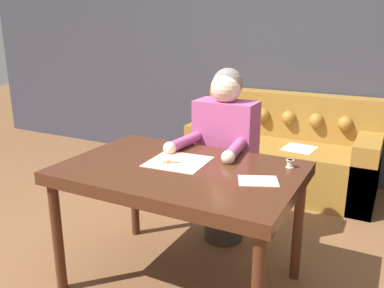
# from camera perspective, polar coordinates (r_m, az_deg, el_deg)

# --- Properties ---
(ground_plane) EXTENTS (16.00, 16.00, 0.00)m
(ground_plane) POSITION_cam_1_polar(r_m,az_deg,el_deg) (2.57, -4.13, -19.57)
(ground_plane) COLOR brown
(wall_back) EXTENTS (8.00, 0.06, 2.60)m
(wall_back) POSITION_cam_1_polar(r_m,az_deg,el_deg) (4.21, 12.51, 13.29)
(wall_back) COLOR #383842
(wall_back) RESTS_ON ground_plane
(dining_table) EXTENTS (1.31, 0.87, 0.75)m
(dining_table) POSITION_cam_1_polar(r_m,az_deg,el_deg) (2.28, -1.67, -5.03)
(dining_table) COLOR #472314
(dining_table) RESTS_ON ground_plane
(couch) EXTENTS (1.68, 0.78, 0.87)m
(couch) POSITION_cam_1_polar(r_m,az_deg,el_deg) (3.96, 12.71, -1.45)
(couch) COLOR olive
(couch) RESTS_ON ground_plane
(person) EXTENTS (0.47, 0.61, 1.23)m
(person) POSITION_cam_1_polar(r_m,az_deg,el_deg) (2.80, 4.60, -1.84)
(person) COLOR #33281E
(person) RESTS_ON ground_plane
(pattern_paper_main) EXTENTS (0.35, 0.34, 0.00)m
(pattern_paper_main) POSITION_cam_1_polar(r_m,az_deg,el_deg) (2.34, -1.97, -2.48)
(pattern_paper_main) COLOR beige
(pattern_paper_main) RESTS_ON dining_table
(pattern_paper_offcut) EXTENTS (0.24, 0.21, 0.00)m
(pattern_paper_offcut) POSITION_cam_1_polar(r_m,az_deg,el_deg) (2.08, 9.26, -5.13)
(pattern_paper_offcut) COLOR beige
(pattern_paper_offcut) RESTS_ON dining_table
(scissors) EXTENTS (0.22, 0.13, 0.01)m
(scissors) POSITION_cam_1_polar(r_m,az_deg,el_deg) (2.32, -2.37, -2.66)
(scissors) COLOR silver
(scissors) RESTS_ON dining_table
(thread_spool) EXTENTS (0.04, 0.04, 0.05)m
(thread_spool) POSITION_cam_1_polar(r_m,az_deg,el_deg) (2.31, 13.60, -2.69)
(thread_spool) COLOR beige
(thread_spool) RESTS_ON dining_table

